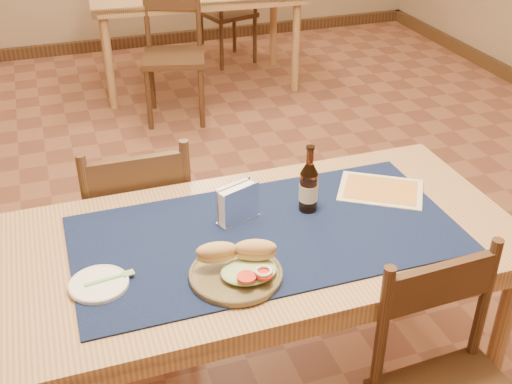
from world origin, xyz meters
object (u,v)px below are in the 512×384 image
object	(u,v)px
back_table	(196,0)
chair_main_far	(138,229)
main_table	(266,256)
napkin_holder	(238,204)
sandwich_plate	(239,268)
beer_bottle	(309,187)

from	to	relation	value
back_table	chair_main_far	world-z (taller)	chair_main_far
main_table	chair_main_far	world-z (taller)	chair_main_far
main_table	chair_main_far	distance (m)	0.70
chair_main_far	napkin_holder	distance (m)	0.65
main_table	sandwich_plate	world-z (taller)	sandwich_plate
main_table	napkin_holder	size ratio (longest dim) A/B	10.46
beer_bottle	napkin_holder	world-z (taller)	beer_bottle
back_table	beer_bottle	world-z (taller)	beer_bottle
napkin_holder	main_table	bearing A→B (deg)	-59.80
back_table	sandwich_plate	size ratio (longest dim) A/B	5.98
napkin_holder	beer_bottle	bearing A→B (deg)	-3.79
main_table	sandwich_plate	distance (m)	0.26
back_table	napkin_holder	bearing A→B (deg)	-101.61
back_table	chair_main_far	bearing A→B (deg)	-109.19
chair_main_far	sandwich_plate	size ratio (longest dim) A/B	3.35
main_table	chair_main_far	bearing A→B (deg)	119.51
main_table	back_table	distance (m)	3.22
main_table	sandwich_plate	xyz separation A→B (m)	(-0.15, -0.18, 0.12)
chair_main_far	sandwich_plate	distance (m)	0.84
beer_bottle	back_table	bearing A→B (deg)	82.72
sandwich_plate	chair_main_far	bearing A→B (deg)	103.63
main_table	back_table	world-z (taller)	same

